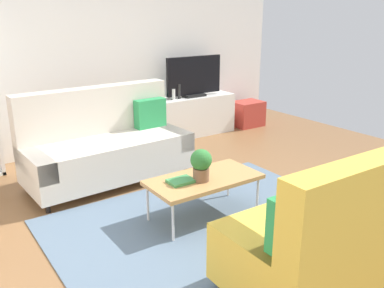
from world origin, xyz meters
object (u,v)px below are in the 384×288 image
potted_plant (201,164)px  vase_0 (161,95)px  tv (194,77)px  bottle_0 (173,94)px  tv_console (193,116)px  storage_trunk (247,114)px  couch_beige (107,145)px  coffee_table (204,180)px  table_book_0 (181,181)px  bottle_1 (179,91)px  couch_green (349,227)px

potted_plant → vase_0: bearing=67.5°
tv → bottle_0: (-0.40, -0.02, -0.23)m
potted_plant → tv_console: bearing=56.8°
tv_console → storage_trunk: bearing=-5.2°
tv_console → bottle_0: bearing=-174.3°
tv_console → potted_plant: (-1.63, -2.49, 0.27)m
couch_beige → coffee_table: couch_beige is taller
table_book_0 → tv: bearing=52.9°
tv_console → vase_0: size_ratio=9.77×
storage_trunk → vase_0: size_ratio=3.63×
storage_trunk → potted_plant: (-2.73, -2.39, 0.37)m
bottle_1 → potted_plant: bearing=-118.6°
vase_0 → table_book_0: bearing=-116.5°
couch_beige → coffee_table: (0.39, -1.42, -0.05)m
tv → potted_plant: (-1.63, -2.47, -0.36)m
storage_trunk → coffee_table: bearing=-138.6°
bottle_1 → vase_0: bearing=162.4°
couch_beige → potted_plant: size_ratio=6.23×
tv_console → bottle_1: bottle_1 is taller
couch_green → potted_plant: size_ratio=6.13×
potted_plant → table_book_0: potted_plant is taller
couch_green → table_book_0: size_ratio=7.97×
coffee_table → storage_trunk: (2.67, 2.35, -0.17)m
couch_beige → bottle_1: (1.66, 0.99, 0.32)m
tv → bottle_1: tv is taller
tv → vase_0: 0.63m
coffee_table → tv_console: (1.57, 2.45, -0.07)m
couch_green → tv_console: 4.07m
couch_green → coffee_table: couch_green is taller
bottle_1 → bottle_0: bearing=180.0°
tv_console → tv: size_ratio=1.40×
couch_green → potted_plant: bearing=105.2°
couch_beige → tv: size_ratio=1.94×
couch_green → vase_0: size_ratio=13.34×
coffee_table → tv_console: tv_console is taller
coffee_table → potted_plant: (-0.07, -0.04, 0.20)m
couch_green → table_book_0: bearing=111.0°
bottle_0 → bottle_1: 0.11m
table_book_0 → vase_0: 2.77m
storage_trunk → bottle_1: (-1.40, 0.06, 0.54)m
vase_0 → bottle_1: (0.28, -0.09, 0.05)m
tv → potted_plant: 2.98m
bottle_1 → couch_beige: bearing=-149.3°
coffee_table → bottle_0: size_ratio=6.57×
table_book_0 → bottle_0: (1.41, 2.38, 0.29)m
couch_green → bottle_0: size_ratio=11.42×
storage_trunk → bottle_0: (-1.50, 0.06, 0.50)m
storage_trunk → couch_beige: bearing=-163.1°
tv_console → table_book_0: (-1.81, -2.42, 0.11)m
couch_green → bottle_0: 3.94m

